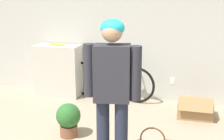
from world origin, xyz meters
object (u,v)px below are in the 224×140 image
at_px(cardboard_box, 195,109).
at_px(person, 112,83).
at_px(bicycle, 110,80).
at_px(banana, 58,44).
at_px(potted_plant, 68,118).

bearing_deg(cardboard_box, person, -117.74).
distance_m(person, cardboard_box, 1.97).
bearing_deg(person, bicycle, 96.48).
height_order(person, cardboard_box, person).
distance_m(person, banana, 2.49).
bearing_deg(person, potted_plant, 132.72).
xyz_separation_m(person, potted_plant, (-0.71, 0.56, -0.68)).
relative_size(bicycle, potted_plant, 3.60).
height_order(cardboard_box, potted_plant, potted_plant).
height_order(bicycle, cardboard_box, bicycle).
height_order(banana, potted_plant, banana).
bearing_deg(cardboard_box, banana, 169.89).
bearing_deg(potted_plant, banana, 117.94).
distance_m(bicycle, cardboard_box, 1.50).
xyz_separation_m(bicycle, cardboard_box, (1.42, -0.45, -0.20)).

